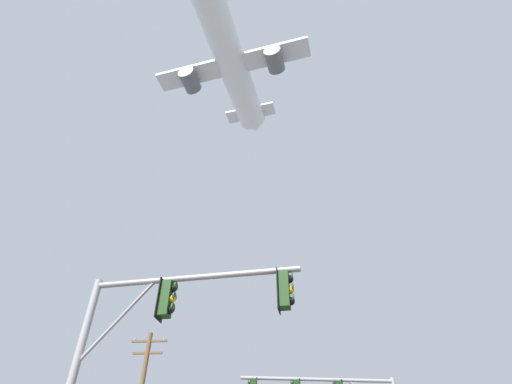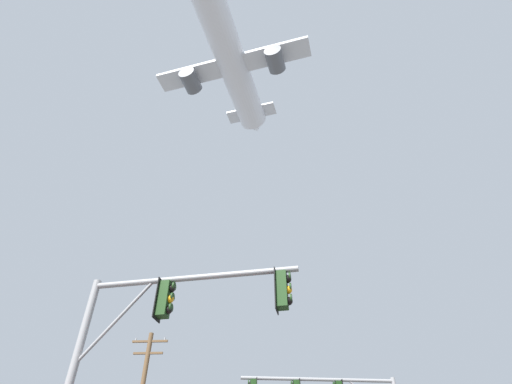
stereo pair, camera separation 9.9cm
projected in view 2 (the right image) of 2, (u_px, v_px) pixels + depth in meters
signal_pole_near at (155, 333)px, 9.13m from camera, size 5.48×0.96×6.05m
airplane at (231, 59)px, 54.05m from camera, size 22.26×28.82×7.87m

